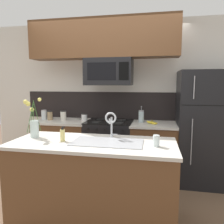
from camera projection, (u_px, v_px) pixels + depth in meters
name	position (u px, v px, depth m)	size (l,w,h in m)	color
ground_plane	(95.00, 202.00, 2.85)	(10.00, 10.00, 0.00)	brown
rear_partition	(130.00, 97.00, 3.87)	(5.20, 0.10, 2.60)	silver
splash_band	(113.00, 106.00, 3.89)	(3.24, 0.01, 0.48)	black
back_counter_left	(63.00, 146.00, 3.82)	(0.92, 0.65, 0.91)	brown
back_counter_right	(153.00, 151.00, 3.52)	(0.73, 0.65, 0.91)	brown
stove_range	(109.00, 148.00, 3.66)	(0.76, 0.64, 0.93)	black
microwave	(109.00, 72.00, 3.48)	(0.74, 0.40, 0.42)	black
upper_cabinet_band	(102.00, 39.00, 3.40)	(2.35, 0.34, 0.60)	brown
refrigerator	(205.00, 128.00, 3.34)	(0.85, 0.74, 1.73)	black
storage_jar_tall	(44.00, 115.00, 3.82)	(0.09, 0.09, 0.17)	silver
storage_jar_medium	(50.00, 115.00, 3.79)	(0.09, 0.09, 0.16)	#997F5B
storage_jar_short	(63.00, 115.00, 3.75)	(0.10, 0.10, 0.17)	silver
storage_jar_squat	(84.00, 117.00, 3.69)	(0.10, 0.10, 0.13)	silver
banana_bunch	(152.00, 123.00, 3.41)	(0.19, 0.12, 0.08)	yellow
french_press	(141.00, 116.00, 3.55)	(0.09, 0.09, 0.27)	silver
island_counter	(93.00, 181.00, 2.43)	(1.80, 0.75, 0.91)	brown
kitchen_sink	(107.00, 149.00, 2.35)	(0.76, 0.40, 0.16)	#ADAFB5
sink_faucet	(111.00, 121.00, 2.51)	(0.14, 0.14, 0.31)	#B7BABF
dish_soap_bottle	(63.00, 135.00, 2.39)	(0.06, 0.05, 0.16)	#DBCC75
drinking_glass	(156.00, 141.00, 2.19)	(0.07, 0.07, 0.12)	silver
flower_vase	(34.00, 126.00, 2.56)	(0.16, 0.17, 0.46)	silver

